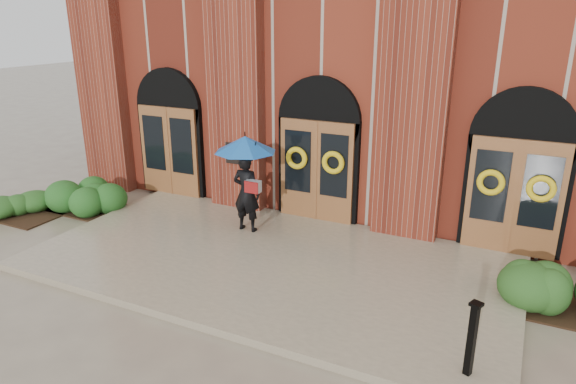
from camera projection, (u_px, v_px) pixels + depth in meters
The scene contains 7 objects.
ground at pixel (265, 268), 10.77m from camera, with size 90.00×90.00×0.00m, color gray.
landing at pixel (268, 262), 10.87m from camera, with size 10.00×5.30×0.15m, color tan.
church_building at pixel (388, 64), 17.11m from camera, with size 16.20×12.53×7.00m.
man_with_umbrella at pixel (246, 165), 11.80m from camera, with size 1.45×1.45×2.29m.
metal_post at pixel (472, 337), 7.16m from camera, with size 0.20×0.20×1.16m.
hedge_wall_left at pixel (71, 193), 14.15m from camera, with size 2.92×1.17×0.75m, color #1F521B.
hedge_front_left at pixel (29, 207), 13.49m from camera, with size 1.44×1.24×0.51m, color #24501B.
Camera 1 is at (4.65, -8.49, 5.00)m, focal length 32.00 mm.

